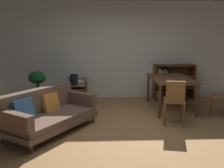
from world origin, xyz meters
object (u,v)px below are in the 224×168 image
at_px(fabric_couch, 47,112).
at_px(bookshelf, 170,82).
at_px(desk_speaker, 74,80).
at_px(open_laptop, 76,80).
at_px(dining_chair_near, 224,93).
at_px(dining_chair_far, 175,99).
at_px(dining_table, 171,81).
at_px(potted_floor_plant, 38,83).
at_px(media_console, 77,94).

bearing_deg(fabric_couch, bookshelf, 38.25).
relative_size(desk_speaker, bookshelf, 0.23).
distance_m(open_laptop, dining_chair_near, 3.53).
bearing_deg(desk_speaker, dining_chair_near, -11.42).
bearing_deg(dining_chair_far, dining_table, 78.55).
bearing_deg(dining_table, fabric_couch, -154.08).
height_order(fabric_couch, open_laptop, fabric_couch).
relative_size(potted_floor_plant, dining_chair_near, 1.00).
distance_m(fabric_couch, dining_chair_near, 3.76).
bearing_deg(desk_speaker, fabric_couch, -104.99).
height_order(open_laptop, potted_floor_plant, potted_floor_plant).
bearing_deg(open_laptop, desk_speaker, -89.65).
xyz_separation_m(desk_speaker, dining_chair_far, (2.09, -1.16, -0.21)).
height_order(dining_table, bookshelf, bookshelf).
xyz_separation_m(desk_speaker, dining_chair_near, (3.33, -0.67, -0.21)).
bearing_deg(media_console, bookshelf, 14.06).
relative_size(fabric_couch, potted_floor_plant, 2.10).
xyz_separation_m(potted_floor_plant, dining_table, (3.21, -0.21, 0.08)).
distance_m(desk_speaker, bookshelf, 2.80).
height_order(open_laptop, dining_chair_far, dining_chair_far).
bearing_deg(desk_speaker, bookshelf, 20.67).
height_order(dining_chair_far, bookshelf, bookshelf).
height_order(fabric_couch, dining_chair_far, dining_chair_far).
relative_size(dining_table, bookshelf, 1.28).
bearing_deg(potted_floor_plant, bookshelf, 13.30).
relative_size(open_laptop, potted_floor_plant, 0.49).
xyz_separation_m(fabric_couch, potted_floor_plant, (-0.54, 1.51, 0.26)).
height_order(potted_floor_plant, dining_chair_far, potted_floor_plant).
distance_m(desk_speaker, potted_floor_plant, 0.92).
bearing_deg(dining_table, potted_floor_plant, 176.20).
distance_m(potted_floor_plant, dining_chair_near, 4.32).
bearing_deg(fabric_couch, potted_floor_plant, 109.61).
xyz_separation_m(dining_chair_far, bookshelf, (0.52, 2.14, -0.05)).
bearing_deg(potted_floor_plant, open_laptop, 19.55).
relative_size(desk_speaker, dining_chair_far, 0.28).
distance_m(open_laptop, bookshelf, 2.67).
distance_m(media_console, desk_speaker, 0.55).
height_order(potted_floor_plant, dining_table, potted_floor_plant).
height_order(media_console, dining_table, dining_table).
height_order(desk_speaker, dining_table, desk_speaker).
distance_m(potted_floor_plant, bookshelf, 3.61).
xyz_separation_m(fabric_couch, desk_speaker, (0.36, 1.36, 0.37)).
height_order(open_laptop, bookshelf, bookshelf).
xyz_separation_m(media_console, potted_floor_plant, (-0.93, -0.18, 0.32)).
distance_m(media_console, potted_floor_plant, 1.00).
height_order(desk_speaker, dining_chair_near, dining_chair_near).
bearing_deg(open_laptop, potted_floor_plant, -160.45).
distance_m(fabric_couch, media_console, 1.74).
bearing_deg(dining_chair_near, desk_speaker, 168.58).
xyz_separation_m(desk_speaker, bookshelf, (2.61, 0.98, -0.25)).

